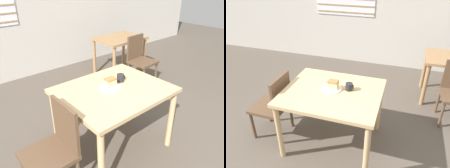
{
  "view_description": "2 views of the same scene",
  "coord_description": "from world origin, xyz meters",
  "views": [
    {
      "loc": [
        -1.29,
        -0.99,
        1.77
      ],
      "look_at": [
        0.0,
        0.51,
        0.78
      ],
      "focal_mm": 35.0,
      "sensor_mm": 36.0,
      "label": 1
    },
    {
      "loc": [
        0.68,
        -1.46,
        2.0
      ],
      "look_at": [
        0.03,
        0.56,
        0.79
      ],
      "focal_mm": 35.0,
      "sensor_mm": 36.0,
      "label": 2
    }
  ],
  "objects": [
    {
      "name": "dining_table_near",
      "position": [
        -0.01,
        0.47,
        0.65
      ],
      "size": [
        1.07,
        0.9,
        0.74
      ],
      "color": "tan",
      "rests_on": "ground_plane"
    },
    {
      "name": "chair_near_window",
      "position": [
        -0.74,
        0.39,
        0.46
      ],
      "size": [
        0.41,
        0.41,
        0.85
      ],
      "rotation": [
        0.0,
        0.0,
        -1.57
      ],
      "color": "brown",
      "rests_on": "ground_plane"
    },
    {
      "name": "plate",
      "position": [
        -0.03,
        0.5,
        0.75
      ],
      "size": [
        0.22,
        0.22,
        0.01
      ],
      "color": "white",
      "rests_on": "dining_table_near"
    },
    {
      "name": "cake_slice",
      "position": [
        -0.01,
        0.51,
        0.8
      ],
      "size": [
        0.11,
        0.08,
        0.09
      ],
      "color": "#E5CC89",
      "rests_on": "plate"
    },
    {
      "name": "coffee_mug",
      "position": [
        0.16,
        0.55,
        0.78
      ],
      "size": [
        0.09,
        0.08,
        0.08
      ],
      "color": "#232328",
      "rests_on": "dining_table_near"
    }
  ]
}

